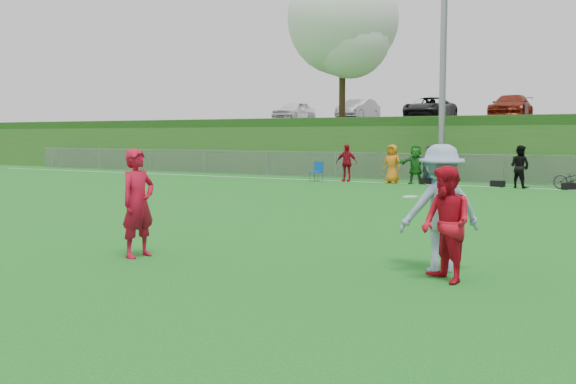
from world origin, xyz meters
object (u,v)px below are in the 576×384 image
Objects in this scene: player_red_left at (138,203)px; player_blue at (441,208)px; player_red_center at (446,224)px; recycling_bin at (429,173)px; bicycle at (575,179)px; frisbee at (411,197)px.

player_red_left is 5.05m from player_blue.
player_red_left is 5.19m from player_red_center.
recycling_bin is 6.07m from bicycle.
frisbee is at bearing -73.86° from recycling_bin.
recycling_bin is (-5.97, 18.66, -0.41)m from player_red_center.
player_red_left is 4.60m from frisbee.
frisbee reaches higher than bicycle.
player_blue is 1.16× the size of bicycle.
player_red_center is at bearing -163.39° from bicycle.
player_red_center is at bearing 73.47° from player_blue.
player_blue is 0.65m from frisbee.
recycling_bin is at bearing 97.77° from bicycle.
player_blue is (-0.27, 0.65, 0.14)m from player_red_center.
player_blue is at bearing 154.07° from player_red_center.
bicycle is (0.03, 17.72, -0.39)m from player_red_center.
frisbee is at bearing -166.26° from bicycle.
player_red_left is 1.12× the size of player_red_center.
bicycle is (5.16, 18.44, -0.49)m from player_red_left.
recycling_bin is 0.50× the size of bicycle.
frisbee is at bearing 173.57° from player_red_center.
frisbee is at bearing -65.25° from player_blue.
player_red_center is 1.28m from frisbee.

